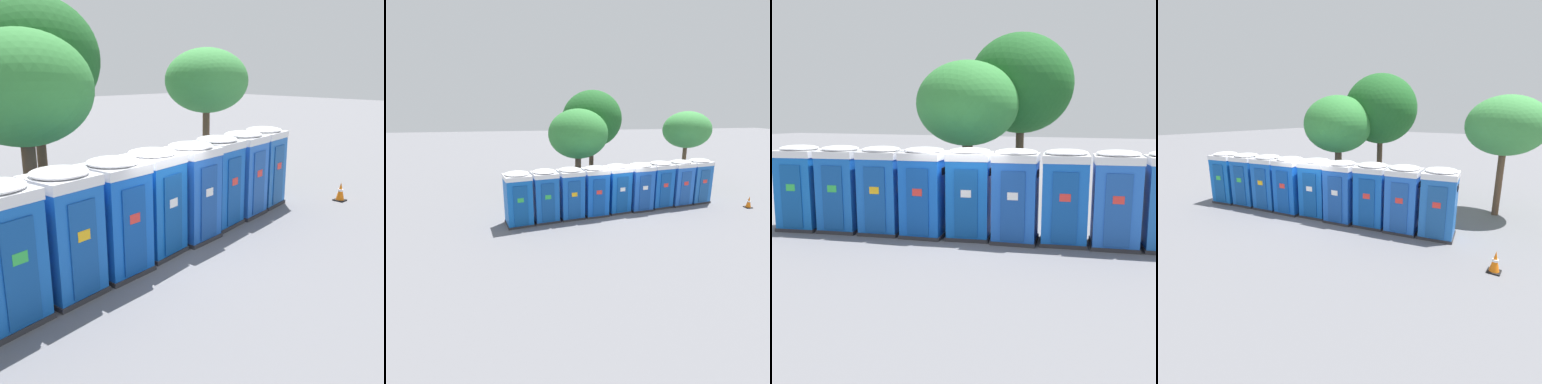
{
  "view_description": "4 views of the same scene",
  "coord_description": "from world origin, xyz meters",
  "views": [
    {
      "loc": [
        -6.3,
        -8.07,
        4.26
      ],
      "look_at": [
        1.42,
        0.07,
        1.22
      ],
      "focal_mm": 42.0,
      "sensor_mm": 36.0,
      "label": 1
    },
    {
      "loc": [
        -4.86,
        -14.6,
        5.32
      ],
      "look_at": [
        -2.15,
        -0.5,
        1.29
      ],
      "focal_mm": 28.0,
      "sensor_mm": 36.0,
      "label": 2
    },
    {
      "loc": [
        4.45,
        -11.61,
        3.4
      ],
      "look_at": [
        -0.13,
        -0.18,
        1.3
      ],
      "focal_mm": 42.0,
      "sensor_mm": 36.0,
      "label": 3
    },
    {
      "loc": [
        8.42,
        -9.55,
        4.37
      ],
      "look_at": [
        1.64,
        0.11,
        1.27
      ],
      "focal_mm": 28.0,
      "sensor_mm": 36.0,
      "label": 4
    }
  ],
  "objects": [
    {
      "name": "portapotty_6",
      "position": [
        2.58,
        0.29,
        1.28
      ],
      "size": [
        1.41,
        1.39,
        2.54
      ],
      "color": "#2D2D33",
      "rests_on": "ground"
    },
    {
      "name": "portapotty_7",
      "position": [
        3.87,
        0.45,
        1.28
      ],
      "size": [
        1.38,
        1.38,
        2.54
      ],
      "color": "#2D2D33",
      "rests_on": "ground"
    },
    {
      "name": "portapotty_4",
      "position": [
        0.02,
        -0.1,
        1.28
      ],
      "size": [
        1.4,
        1.4,
        2.54
      ],
      "color": "#2D2D33",
      "rests_on": "ground"
    },
    {
      "name": "street_tree_0",
      "position": [
        -0.06,
        5.49,
        4.59
      ],
      "size": [
        3.99,
        3.99,
        6.48
      ],
      "color": "#4C3826",
      "rests_on": "ground"
    },
    {
      "name": "street_tree_2",
      "position": [
        -1.4,
        3.34,
        3.8
      ],
      "size": [
        3.61,
        3.61,
        5.3
      ],
      "color": "#4C3826",
      "rests_on": "ground"
    },
    {
      "name": "street_tree_1",
      "position": [
        6.43,
        4.54,
        3.86
      ],
      "size": [
        3.24,
        3.24,
        5.12
      ],
      "color": "brown",
      "rests_on": "ground"
    },
    {
      "name": "portapotty_3",
      "position": [
        -1.25,
        -0.39,
        1.28
      ],
      "size": [
        1.33,
        1.34,
        2.54
      ],
      "color": "#2D2D33",
      "rests_on": "ground"
    },
    {
      "name": "portapotty_8",
      "position": [
        5.14,
        0.68,
        1.28
      ],
      "size": [
        1.42,
        1.4,
        2.54
      ],
      "color": "#2D2D33",
      "rests_on": "ground"
    },
    {
      "name": "portapotty_0",
      "position": [
        -5.09,
        -1.02,
        1.28
      ],
      "size": [
        1.42,
        1.41,
        2.54
      ],
      "color": "#2D2D33",
      "rests_on": "ground"
    },
    {
      "name": "portapotty_2",
      "position": [
        -2.54,
        -0.55,
        1.28
      ],
      "size": [
        1.36,
        1.38,
        2.54
      ],
      "color": "#2D2D33",
      "rests_on": "ground"
    },
    {
      "name": "ground_plane",
      "position": [
        0.0,
        0.0,
        0.0
      ],
      "size": [
        120.0,
        120.0,
        0.0
      ],
      "primitive_type": "plane",
      "color": "slate"
    },
    {
      "name": "traffic_cone",
      "position": [
        7.38,
        -0.92,
        0.31
      ],
      "size": [
        0.36,
        0.36,
        0.64
      ],
      "color": "black",
      "rests_on": "ground"
    },
    {
      "name": "portapotty_1",
      "position": [
        -3.82,
        -0.75,
        1.28
      ],
      "size": [
        1.37,
        1.38,
        2.54
      ],
      "color": "#2D2D33",
      "rests_on": "ground"
    },
    {
      "name": "portapotty_5",
      "position": [
        1.31,
        -0.01,
        1.28
      ],
      "size": [
        1.34,
        1.34,
        2.54
      ],
      "color": "#2D2D33",
      "rests_on": "ground"
    }
  ]
}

